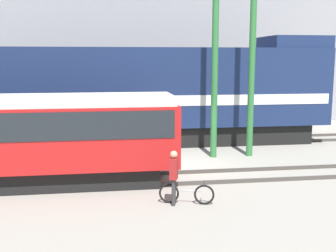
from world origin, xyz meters
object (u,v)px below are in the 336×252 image
(freight_locomotive, at_px, (113,95))
(bicycle, at_px, (187,194))
(streetcar, at_px, (18,136))
(person, at_px, (174,172))
(utility_pole_right, at_px, (252,68))
(utility_pole_center, at_px, (215,55))

(freight_locomotive, height_order, bicycle, freight_locomotive)
(streetcar, height_order, person, streetcar)
(bicycle, distance_m, person, 0.79)
(bicycle, relative_size, utility_pole_right, 0.21)
(streetcar, bearing_deg, freight_locomotive, 63.46)
(freight_locomotive, distance_m, utility_pole_center, 5.74)
(bicycle, bearing_deg, person, -174.30)
(freight_locomotive, relative_size, streetcar, 2.06)
(streetcar, height_order, utility_pole_center, utility_pole_center)
(bicycle, distance_m, utility_pole_right, 7.90)
(freight_locomotive, xyz_separation_m, person, (1.58, -9.13, -1.53))
(streetcar, height_order, utility_pole_right, utility_pole_right)
(freight_locomotive, relative_size, utility_pole_right, 2.82)
(bicycle, bearing_deg, streetcar, 154.25)
(freight_locomotive, xyz_separation_m, bicycle, (1.98, -9.09, -2.21))
(person, height_order, utility_pole_center, utility_pole_center)
(freight_locomotive, xyz_separation_m, utility_pole_right, (5.95, -3.28, 1.36))
(streetcar, distance_m, person, 5.55)
(streetcar, relative_size, utility_pole_center, 1.19)
(bicycle, bearing_deg, freight_locomotive, 102.27)
(freight_locomotive, xyz_separation_m, utility_pole_center, (4.30, -3.28, 1.93))
(bicycle, distance_m, utility_pole_center, 7.51)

